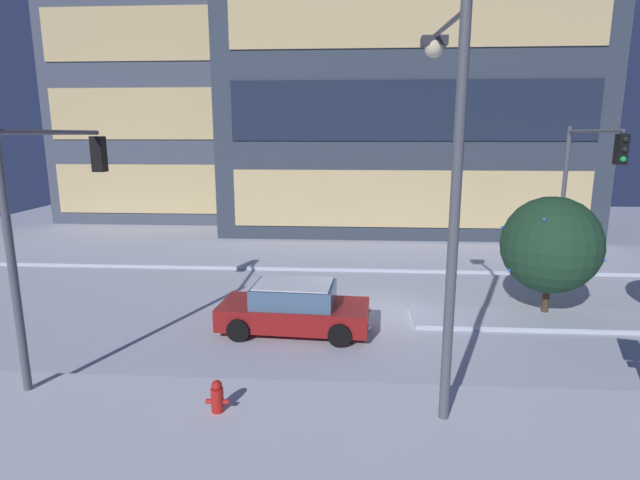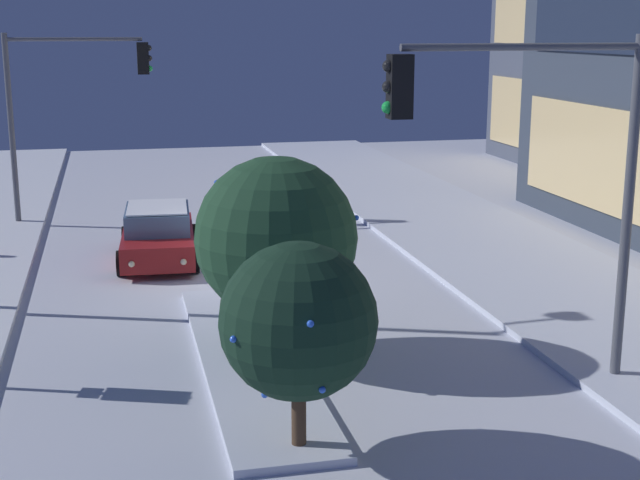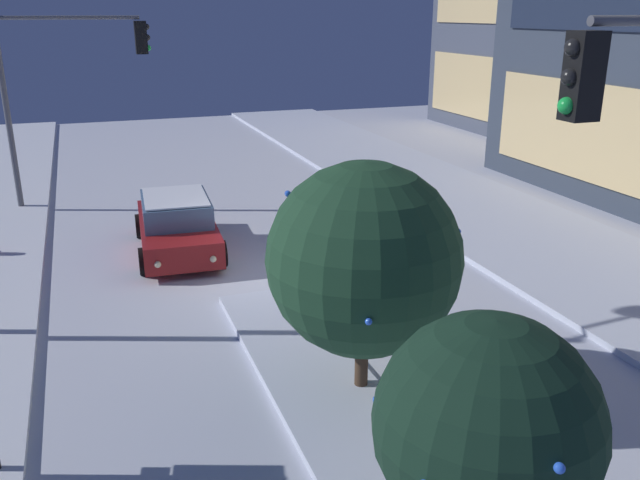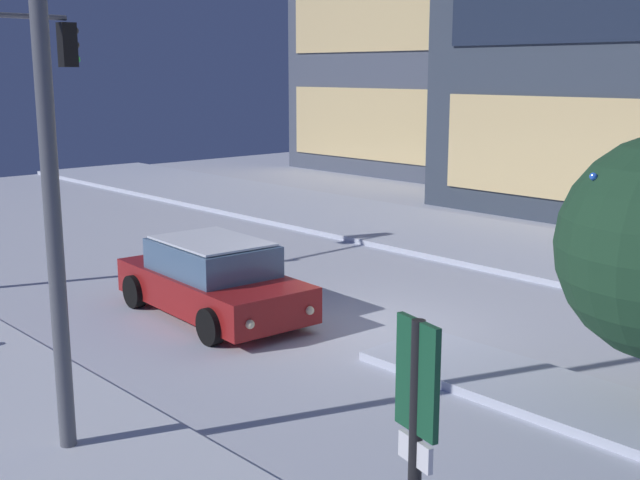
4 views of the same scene
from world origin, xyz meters
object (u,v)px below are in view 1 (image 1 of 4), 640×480
Objects in this scene: car_near at (294,308)px; traffic_light_corner_far_right at (585,175)px; traffic_light_corner_near_left at (55,200)px; street_lamp_arched at (448,165)px; decorated_tree_median at (551,245)px; fire_hydrant at (217,400)px.

car_near is 0.75× the size of traffic_light_corner_far_right.
traffic_light_corner_near_left reaches higher than car_near.
car_near is at bearing 37.81° from street_lamp_arched.
traffic_light_corner_far_right reaches higher than car_near.
decorated_tree_median reaches higher than car_near.
car_near is 1.18× the size of decorated_tree_median.
street_lamp_arched is (3.53, -3.98, 4.47)m from car_near.
traffic_light_corner_far_right is 0.76× the size of street_lamp_arched.
street_lamp_arched is 2.06× the size of decorated_tree_median.
traffic_light_corner_far_right is 1.56× the size of decorated_tree_median.
fire_hydrant is 0.21× the size of decorated_tree_median.
traffic_light_corner_near_left is at bearing -153.44° from car_near.
decorated_tree_median is at bearing 16.54° from car_near.
street_lamp_arched is at bearing -35.76° from traffic_light_corner_far_right.
fire_hydrant is at bearing 95.79° from street_lamp_arched.
decorated_tree_median is at bearing -41.11° from street_lamp_arched.
traffic_light_corner_near_left reaches higher than decorated_tree_median.
traffic_light_corner_near_left reaches higher than fire_hydrant.
street_lamp_arched is (-6.98, -9.70, 0.93)m from traffic_light_corner_far_right.
traffic_light_corner_near_left is 0.99× the size of traffic_light_corner_far_right.
car_near is 6.95m from street_lamp_arched.
car_near is at bearing -67.16° from traffic_light_corner_near_left.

